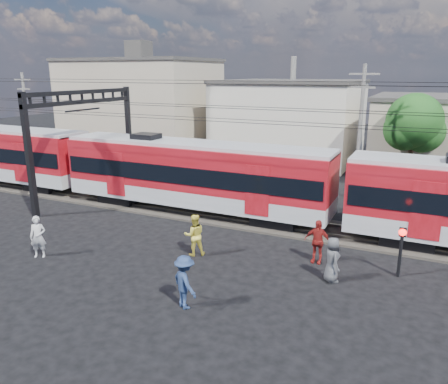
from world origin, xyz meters
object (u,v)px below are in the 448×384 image
at_px(commuter_train, 197,173).
at_px(pedestrian_a, 38,237).
at_px(pedestrian_c, 185,282).
at_px(crossing_signal, 401,243).

relative_size(commuter_train, pedestrian_a, 26.48).
xyz_separation_m(pedestrian_c, crossing_signal, (6.61, 5.75, 0.48)).
distance_m(commuter_train, pedestrian_a, 9.34).
bearing_deg(pedestrian_a, commuter_train, 37.96).
bearing_deg(pedestrian_c, pedestrian_a, 23.48).
xyz_separation_m(pedestrian_a, pedestrian_c, (8.11, -1.03, 0.02)).
distance_m(commuter_train, crossing_signal, 12.00).
relative_size(commuter_train, pedestrian_c, 25.88).
height_order(pedestrian_c, crossing_signal, crossing_signal).
xyz_separation_m(commuter_train, crossing_signal, (11.33, -3.86, -0.95)).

